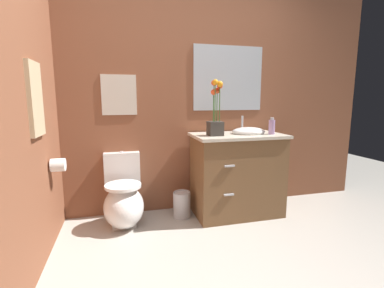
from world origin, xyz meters
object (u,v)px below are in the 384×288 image
(soap_bottle, at_px, (272,127))
(trash_bin, at_px, (182,204))
(flower_vase, at_px, (216,117))
(toilet_paper_roll, at_px, (58,165))
(vanity_cabinet, at_px, (237,173))
(toilet, at_px, (124,201))
(wall_mirror, at_px, (228,78))
(hanging_towel, at_px, (35,99))
(wall_poster, at_px, (119,95))

(soap_bottle, distance_m, trash_bin, 1.23)
(trash_bin, bearing_deg, flower_vase, -16.99)
(flower_vase, bearing_deg, toilet_paper_roll, -175.16)
(vanity_cabinet, xyz_separation_m, trash_bin, (-0.59, 0.05, -0.31))
(trash_bin, bearing_deg, toilet, -177.66)
(toilet, distance_m, vanity_cabinet, 1.20)
(toilet, relative_size, wall_mirror, 0.86)
(wall_mirror, bearing_deg, soap_bottle, -49.56)
(toilet, bearing_deg, wall_mirror, 12.79)
(flower_vase, distance_m, wall_mirror, 0.59)
(trash_bin, relative_size, wall_mirror, 0.34)
(hanging_towel, height_order, toilet_paper_roll, hanging_towel)
(toilet, xyz_separation_m, hanging_towel, (-0.57, -0.48, 0.98))
(vanity_cabinet, height_order, flower_vase, flower_vase)
(toilet, relative_size, toilet_paper_roll, 6.27)
(vanity_cabinet, height_order, toilet_paper_roll, vanity_cabinet)
(wall_mirror, height_order, hanging_towel, wall_mirror)
(toilet, bearing_deg, hanging_towel, -140.31)
(flower_vase, relative_size, trash_bin, 2.01)
(wall_poster, relative_size, toilet_paper_roll, 3.66)
(wall_poster, bearing_deg, trash_bin, -22.50)
(toilet, xyz_separation_m, trash_bin, (0.59, 0.02, -0.11))
(flower_vase, xyz_separation_m, soap_bottle, (0.60, -0.05, -0.11))
(toilet, relative_size, wall_poster, 1.71)
(toilet, distance_m, hanging_towel, 1.23)
(soap_bottle, relative_size, wall_mirror, 0.22)
(trash_bin, xyz_separation_m, toilet_paper_roll, (-1.11, -0.22, 0.54))
(toilet, bearing_deg, toilet_paper_roll, -159.24)
(soap_bottle, relative_size, trash_bin, 0.63)
(soap_bottle, xyz_separation_m, wall_poster, (-1.51, 0.39, 0.32))
(toilet_paper_roll, bearing_deg, trash_bin, 11.27)
(toilet, distance_m, soap_bottle, 1.67)
(vanity_cabinet, distance_m, soap_bottle, 0.61)
(toilet, height_order, toilet_paper_roll, toilet_paper_roll)
(trash_bin, height_order, wall_poster, wall_poster)
(flower_vase, relative_size, hanging_towel, 1.05)
(soap_bottle, bearing_deg, flower_vase, 175.42)
(wall_mirror, bearing_deg, toilet_paper_roll, -164.71)
(toilet, bearing_deg, soap_bottle, -4.66)
(trash_bin, height_order, wall_mirror, wall_mirror)
(toilet, xyz_separation_m, wall_poster, (0.00, 0.27, 1.02))
(trash_bin, relative_size, wall_poster, 0.68)
(soap_bottle, height_order, wall_mirror, wall_mirror)
(wall_mirror, bearing_deg, wall_poster, 180.00)
(toilet, height_order, hanging_towel, hanging_towel)
(wall_mirror, height_order, toilet_paper_roll, wall_mirror)
(wall_poster, relative_size, hanging_towel, 0.77)
(wall_poster, bearing_deg, flower_vase, -20.58)
(flower_vase, height_order, wall_poster, wall_poster)
(trash_bin, bearing_deg, wall_poster, 157.50)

